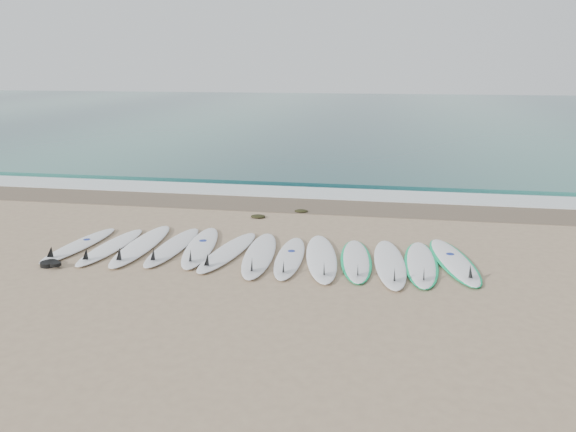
% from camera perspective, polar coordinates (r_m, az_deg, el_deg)
% --- Properties ---
extents(ground, '(120.00, 120.00, 0.00)m').
position_cam_1_polar(ground, '(11.17, -2.83, -3.94)').
color(ground, tan).
extents(ocean, '(120.00, 55.00, 0.03)m').
position_cam_1_polar(ocean, '(43.00, 6.86, 10.33)').
color(ocean, '#225A58').
rests_on(ocean, ground).
extents(wet_sand_band, '(120.00, 1.80, 0.01)m').
position_cam_1_polar(wet_sand_band, '(15.03, 0.60, 1.17)').
color(wet_sand_band, brown).
rests_on(wet_sand_band, ground).
extents(foam_band, '(120.00, 1.40, 0.04)m').
position_cam_1_polar(foam_band, '(16.37, 1.39, 2.40)').
color(foam_band, silver).
rests_on(foam_band, ground).
extents(wave_crest, '(120.00, 1.00, 0.10)m').
position_cam_1_polar(wave_crest, '(17.81, 2.12, 3.55)').
color(wave_crest, '#225A58').
rests_on(wave_crest, ground).
extents(surfboard_0, '(0.74, 2.49, 0.31)m').
position_cam_1_polar(surfboard_0, '(12.33, -20.57, -2.80)').
color(surfboard_0, white).
rests_on(surfboard_0, ground).
extents(surfboard_1, '(0.64, 2.52, 0.32)m').
position_cam_1_polar(surfboard_1, '(12.00, -17.67, -3.02)').
color(surfboard_1, white).
rests_on(surfboard_1, ground).
extents(surfboard_2, '(0.65, 2.85, 0.36)m').
position_cam_1_polar(surfboard_2, '(11.89, -14.79, -2.92)').
color(surfboard_2, white).
rests_on(surfboard_2, ground).
extents(surfboard_3, '(0.60, 2.62, 0.33)m').
position_cam_1_polar(surfboard_3, '(11.67, -11.73, -3.09)').
color(surfboard_3, silver).
rests_on(surfboard_3, ground).
extents(surfboard_4, '(0.92, 2.75, 0.35)m').
position_cam_1_polar(surfboard_4, '(11.54, -8.94, -3.15)').
color(surfboard_4, white).
rests_on(surfboard_4, ground).
extents(surfboard_5, '(0.90, 2.67, 0.33)m').
position_cam_1_polar(surfboard_5, '(11.19, -6.23, -3.66)').
color(surfboard_5, white).
rests_on(surfboard_5, ground).
extents(surfboard_6, '(0.82, 2.81, 0.35)m').
position_cam_1_polar(surfboard_6, '(10.97, -2.96, -3.97)').
color(surfboard_6, white).
rests_on(surfboard_6, ground).
extents(surfboard_7, '(0.64, 2.52, 0.32)m').
position_cam_1_polar(surfboard_7, '(10.82, 0.14, -4.26)').
color(surfboard_7, white).
rests_on(surfboard_7, ground).
extents(surfboard_8, '(1.03, 2.87, 0.36)m').
position_cam_1_polar(surfboard_8, '(10.81, 3.43, -4.27)').
color(surfboard_8, white).
rests_on(surfboard_8, ground).
extents(surfboard_9, '(0.80, 2.50, 0.31)m').
position_cam_1_polar(surfboard_9, '(10.78, 6.93, -4.49)').
color(surfboard_9, white).
rests_on(surfboard_9, ground).
extents(surfboard_10, '(0.77, 2.77, 0.35)m').
position_cam_1_polar(surfboard_10, '(10.66, 10.32, -4.79)').
color(surfboard_10, white).
rests_on(surfboard_10, ground).
extents(surfboard_11, '(0.65, 2.60, 0.33)m').
position_cam_1_polar(surfboard_11, '(10.82, 13.37, -4.73)').
color(surfboard_11, white).
rests_on(surfboard_11, ground).
extents(surfboard_12, '(1.10, 2.76, 0.34)m').
position_cam_1_polar(surfboard_12, '(11.10, 16.55, -4.42)').
color(surfboard_12, white).
rests_on(surfboard_12, ground).
extents(seaweed_near, '(0.37, 0.28, 0.07)m').
position_cam_1_polar(seaweed_near, '(13.79, -3.06, -0.03)').
color(seaweed_near, black).
rests_on(seaweed_near, ground).
extents(seaweed_far, '(0.34, 0.27, 0.07)m').
position_cam_1_polar(seaweed_far, '(14.28, 1.35, 0.52)').
color(seaweed_far, black).
rests_on(seaweed_far, ground).
extents(leash_coil, '(0.46, 0.36, 0.11)m').
position_cam_1_polar(leash_coil, '(11.42, -22.98, -4.50)').
color(leash_coil, black).
rests_on(leash_coil, ground).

